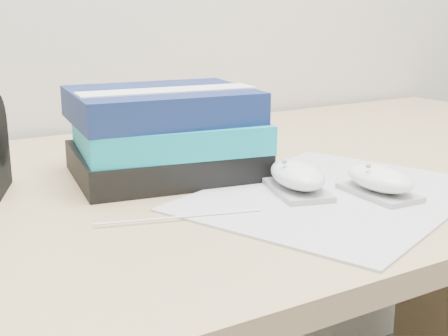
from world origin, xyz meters
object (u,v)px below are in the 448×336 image
book_stack (165,133)px  desk (231,290)px  mouse_rear (297,177)px  mouse_front (380,181)px

book_stack → desk: bearing=13.1°
desk → mouse_rear: mouse_rear is taller
mouse_rear → mouse_front: 0.11m
desk → book_stack: book_stack is taller
mouse_rear → mouse_front: mouse_rear is taller
mouse_rear → book_stack: (-0.11, 0.18, 0.04)m
mouse_rear → book_stack: bearing=120.5°
book_stack → mouse_rear: bearing=-59.5°
mouse_rear → book_stack: book_stack is taller
desk → mouse_rear: size_ratio=12.49×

